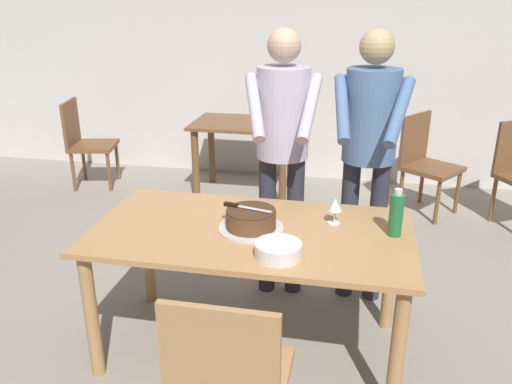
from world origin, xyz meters
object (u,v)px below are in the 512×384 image
(person_standing_beside, at_px, (369,141))
(background_table, at_px, (245,138))
(background_chair_2, at_px, (85,140))
(person_cutting_cake, at_px, (282,137))
(wine_glass_near, at_px, (335,205))
(chair_near_side, at_px, (229,379))
(cake_on_platter, at_px, (250,220))
(plate_stack, at_px, (278,250))
(main_dining_table, at_px, (251,247))
(water_bottle, at_px, (396,214))
(background_chair_1, at_px, (425,160))
(cake_knife, at_px, (238,206))

(person_standing_beside, height_order, background_table, person_standing_beside)
(background_chair_2, bearing_deg, person_cutting_cake, -35.77)
(wine_glass_near, distance_m, chair_near_side, 1.10)
(chair_near_side, bearing_deg, cake_on_platter, 96.21)
(plate_stack, xyz_separation_m, wine_glass_near, (0.23, 0.43, 0.07))
(cake_on_platter, bearing_deg, plate_stack, -54.97)
(person_cutting_cake, xyz_separation_m, person_standing_beside, (0.52, 0.03, 0.00))
(person_standing_beside, bearing_deg, background_chair_2, 150.02)
(main_dining_table, bearing_deg, person_cutting_cake, 84.75)
(main_dining_table, xyz_separation_m, water_bottle, (0.73, 0.08, 0.22))
(plate_stack, height_order, chair_near_side, chair_near_side)
(background_chair_1, bearing_deg, water_bottle, -100.35)
(water_bottle, height_order, background_chair_2, water_bottle)
(background_chair_1, bearing_deg, wine_glass_near, -108.48)
(plate_stack, bearing_deg, cake_knife, 131.97)
(cake_on_platter, xyz_separation_m, person_standing_beside, (0.59, 0.68, 0.27))
(plate_stack, bearing_deg, person_standing_beside, 67.48)
(main_dining_table, relative_size, cake_on_platter, 4.90)
(water_bottle, relative_size, background_chair_1, 0.28)
(main_dining_table, relative_size, plate_stack, 7.57)
(cake_knife, relative_size, chair_near_side, 0.30)
(person_standing_beside, bearing_deg, wine_glass_near, -107.20)
(background_table, height_order, background_chair_1, background_chair_1)
(cake_knife, bearing_deg, cake_on_platter, -13.97)
(person_cutting_cake, height_order, person_standing_beside, same)
(person_cutting_cake, height_order, background_chair_1, person_cutting_cake)
(background_table, bearing_deg, person_cutting_cake, -70.05)
(main_dining_table, distance_m, wine_glass_near, 0.50)
(cake_on_platter, height_order, water_bottle, water_bottle)
(wine_glass_near, bearing_deg, main_dining_table, -158.94)
(main_dining_table, xyz_separation_m, wine_glass_near, (0.42, 0.16, 0.21))
(wine_glass_near, height_order, background_chair_2, background_chair_2)
(cake_on_platter, distance_m, person_standing_beside, 0.94)
(person_standing_beside, xyz_separation_m, background_chair_2, (-2.83, 1.63, -0.58))
(cake_on_platter, xyz_separation_m, plate_stack, (0.19, -0.27, -0.02))
(cake_knife, relative_size, background_chair_1, 0.30)
(plate_stack, relative_size, person_standing_beside, 0.13)
(person_cutting_cake, bearing_deg, main_dining_table, -95.25)
(cake_knife, distance_m, background_table, 2.45)
(background_chair_1, xyz_separation_m, background_chair_2, (-3.38, 0.02, 0.00))
(main_dining_table, relative_size, background_chair_2, 1.85)
(main_dining_table, height_order, cake_on_platter, cake_on_platter)
(chair_near_side, relative_size, background_table, 0.90)
(main_dining_table, relative_size, cake_knife, 6.23)
(chair_near_side, height_order, background_chair_1, same)
(person_cutting_cake, relative_size, person_standing_beside, 1.00)
(person_cutting_cake, distance_m, background_chair_1, 2.04)
(wine_glass_near, bearing_deg, person_standing_beside, 72.80)
(cake_on_platter, relative_size, background_table, 0.34)
(main_dining_table, bearing_deg, chair_near_side, -84.08)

